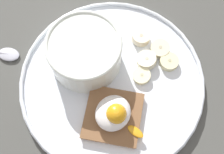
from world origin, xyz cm
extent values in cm
cube|color=#4A4A46|center=(0.00, 0.00, 1.00)|extent=(120.00, 120.00, 2.00)
cylinder|color=white|center=(0.00, 0.00, 2.50)|extent=(29.19, 29.19, 1.00)
torus|color=white|center=(0.00, 0.00, 3.30)|extent=(28.99, 28.99, 0.60)
cylinder|color=white|center=(-0.82, -5.44, 5.91)|extent=(11.19, 11.19, 5.82)
torus|color=white|center=(-0.82, -5.44, 8.82)|extent=(11.39, 11.39, 0.60)
cylinder|color=white|center=(-0.82, -5.44, 5.66)|extent=(9.79, 9.79, 4.91)
ellipsoid|color=white|center=(-0.82, -5.44, 7.91)|extent=(9.30, 9.30, 1.20)
ellipsoid|color=#A98058|center=(-1.03, -5.43, 8.25)|extent=(1.80, 1.84, 0.67)
ellipsoid|color=olive|center=(-1.04, -2.36, 8.24)|extent=(1.60, 1.11, 0.65)
ellipsoid|color=tan|center=(-1.32, -4.24, 8.24)|extent=(1.66, 1.20, 0.66)
ellipsoid|color=tan|center=(0.08, -5.66, 8.27)|extent=(1.33, 1.81, 0.71)
ellipsoid|color=tan|center=(-1.87, -7.24, 8.22)|extent=(1.07, 1.53, 0.62)
ellipsoid|color=#9A614E|center=(-1.76, -6.59, 8.32)|extent=(1.55, 2.10, 0.82)
cube|color=brown|center=(4.75, 3.19, 3.99)|extent=(10.76, 10.76, 0.30)
cube|color=#AC764B|center=(4.75, 3.19, 3.54)|extent=(10.55, 10.55, 1.09)
ellipsoid|color=white|center=(4.75, 3.19, 5.46)|extent=(5.48, 5.02, 2.75)
sphere|color=orange|center=(4.80, 3.75, 6.33)|extent=(2.97, 2.97, 2.97)
ellipsoid|color=orange|center=(5.07, 7.24, 4.29)|extent=(1.40, 2.74, 0.36)
cylinder|color=beige|center=(-5.80, 2.82, 3.72)|extent=(3.67, 3.80, 1.71)
cylinder|color=#B5AD92|center=(-5.80, 2.82, 4.31)|extent=(0.66, 0.67, 0.22)
cylinder|color=#F9E5C1|center=(-8.87, 0.02, 3.71)|extent=(3.13, 3.03, 1.54)
cylinder|color=#C2B396|center=(-8.87, 0.02, 4.36)|extent=(0.55, 0.55, 0.16)
cylinder|color=#F4EEBB|center=(-3.16, 3.51, 3.52)|extent=(4.02, 4.01, 1.22)
cylinder|color=#BEB992|center=(-3.16, 3.51, 3.96)|extent=(0.72, 0.72, 0.18)
cylinder|color=beige|center=(-7.56, 5.99, 3.55)|extent=(4.08, 4.08, 1.11)
cylinder|color=#B5AF86|center=(-7.56, 5.99, 4.09)|extent=(0.73, 0.73, 0.12)
cylinder|color=#F5E8BD|center=(-8.76, 3.64, 3.63)|extent=(3.45, 3.39, 1.36)
cylinder|color=#BFB593|center=(-8.76, 3.64, 4.21)|extent=(0.62, 0.61, 0.16)
ellipsoid|color=silver|center=(4.95, -17.08, 2.40)|extent=(3.49, 4.20, 0.70)
camera|label=1|loc=(14.17, 9.01, 49.07)|focal=50.00mm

